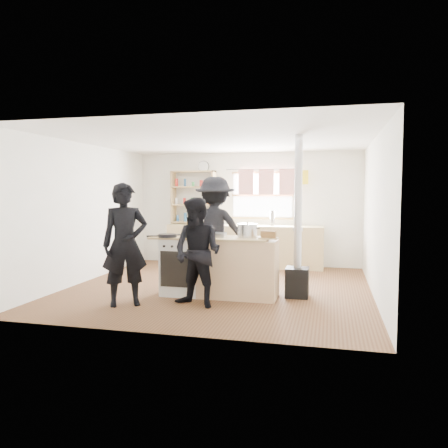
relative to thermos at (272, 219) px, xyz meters
The scene contains 14 objects.
ground 2.54m from the thermos, 105.44° to the right, with size 5.00×5.00×0.01m, color brown.
back_counter 0.86m from the thermos, behind, with size 3.40×0.55×0.90m, color tan.
shelving_unit 1.87m from the thermos, behind, with size 1.00×0.28×1.20m.
thermos is the anchor object (origin of this frame).
cooking_island 2.87m from the thermos, 99.60° to the right, with size 1.97×0.64×0.93m.
skillet_greens 3.24m from the thermos, 112.58° to the right, with size 0.38×0.38×0.05m.
roast_tray 2.81m from the thermos, 101.36° to the right, with size 0.38×0.29×0.06m.
stockpot_stove 2.71m from the thermos, 109.94° to the right, with size 0.21×0.21×0.18m.
stockpot_counter 2.70m from the thermos, 90.73° to the right, with size 0.32×0.32×0.23m.
bread_board 2.88m from the thermos, 83.69° to the right, with size 0.29×0.22×0.12m.
flue_heater 2.68m from the thermos, 74.09° to the right, with size 0.35×0.35×2.50m.
person_near_left 3.99m from the thermos, 114.26° to the right, with size 0.64×0.42×1.76m, color black.
person_near_right 3.53m from the thermos, 99.88° to the right, with size 0.76×0.59×1.55m, color black.
person_far 2.00m from the thermos, 113.17° to the right, with size 1.23×0.70×1.90m, color black.
Camera 1 is at (1.83, -7.10, 1.65)m, focal length 35.00 mm.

